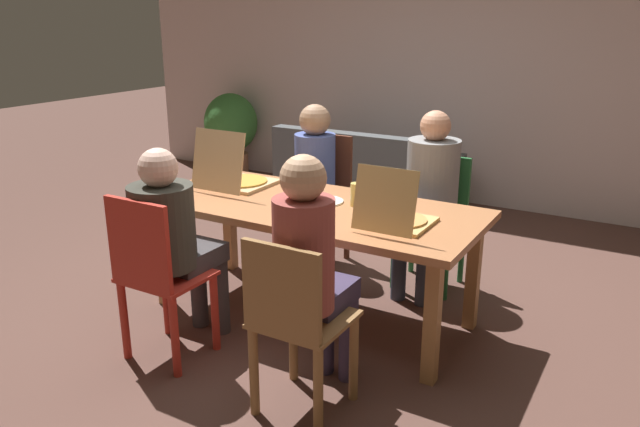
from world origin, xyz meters
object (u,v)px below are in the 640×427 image
(chair_2, at_px, (435,213))
(potted_plant, at_px, (231,128))
(chair_0, at_px, (296,324))
(drinking_glass_0, at_px, (356,195))
(person_0, at_px, (311,263))
(plate_0, at_px, (325,201))
(chair_3, at_px, (156,275))
(couch, at_px, (366,181))
(person_2, at_px, (429,187))
(person_3, at_px, (172,233))
(drinking_glass_1, at_px, (221,167))
(pizza_box_1, at_px, (237,179))
(dining_table, at_px, (312,217))
(chair_1, at_px, (321,195))
(person_1, at_px, (311,172))
(pizza_box_0, at_px, (396,217))
(plate_1, at_px, (306,219))

(chair_2, bearing_deg, potted_plant, 151.05)
(chair_0, relative_size, drinking_glass_0, 6.40)
(person_0, distance_m, plate_0, 0.97)
(chair_2, relative_size, chair_3, 0.95)
(couch, xyz_separation_m, potted_plant, (-1.95, 0.40, 0.28))
(person_2, height_order, person_3, person_2)
(person_3, xyz_separation_m, drinking_glass_1, (-0.50, 1.05, 0.09))
(chair_0, relative_size, plate_0, 3.97)
(person_3, relative_size, pizza_box_1, 2.48)
(dining_table, bearing_deg, plate_0, 61.94)
(person_2, height_order, pizza_box_1, person_2)
(chair_1, distance_m, drinking_glass_0, 1.06)
(dining_table, xyz_separation_m, drinking_glass_0, (0.24, 0.11, 0.15))
(chair_0, relative_size, person_3, 0.76)
(person_0, xyz_separation_m, person_2, (0.00, 1.53, -0.00))
(person_1, bearing_deg, chair_0, -61.22)
(pizza_box_1, xyz_separation_m, couch, (-0.08, 2.11, -0.51))
(chair_0, xyz_separation_m, pizza_box_0, (0.14, 0.81, 0.30))
(person_3, distance_m, pizza_box_0, 1.22)
(person_0, xyz_separation_m, drinking_glass_1, (-1.41, 1.10, 0.06))
(chair_0, height_order, plate_1, chair_0)
(chair_2, height_order, plate_1, chair_2)
(chair_3, xyz_separation_m, potted_plant, (-2.23, 3.50, 0.05))
(person_0, distance_m, plate_1, 0.61)
(plate_0, bearing_deg, drinking_glass_1, 166.79)
(person_0, distance_m, pizza_box_0, 0.68)
(chair_1, relative_size, person_2, 0.78)
(person_3, relative_size, plate_0, 5.20)
(pizza_box_1, bearing_deg, chair_3, -78.79)
(chair_0, bearing_deg, plate_1, 117.79)
(chair_2, bearing_deg, chair_3, -117.21)
(dining_table, xyz_separation_m, plate_1, (0.13, -0.28, 0.08))
(dining_table, distance_m, chair_1, 0.98)
(person_2, xyz_separation_m, drinking_glass_1, (-1.41, -0.43, 0.06))
(drinking_glass_0, xyz_separation_m, drinking_glass_1, (-1.19, 0.21, -0.02))
(chair_1, bearing_deg, chair_3, -90.00)
(chair_3, distance_m, drinking_glass_1, 1.33)
(chair_1, height_order, drinking_glass_1, chair_1)
(plate_1, bearing_deg, person_0, -56.00)
(person_1, distance_m, plate_0, 0.81)
(person_3, distance_m, drinking_glass_1, 1.17)
(chair_2, xyz_separation_m, person_2, (0.00, -0.13, 0.22))
(pizza_box_0, xyz_separation_m, potted_plant, (-3.27, 2.73, -0.23))
(person_1, height_order, chair_3, person_1)
(pizza_box_1, bearing_deg, person_0, -38.63)
(person_1, bearing_deg, drinking_glass_1, -140.64)
(potted_plant, bearing_deg, drinking_glass_0, -40.75)
(chair_1, bearing_deg, pizza_box_1, -104.15)
(person_2, height_order, drinking_glass_1, person_2)
(couch, bearing_deg, dining_table, -72.10)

